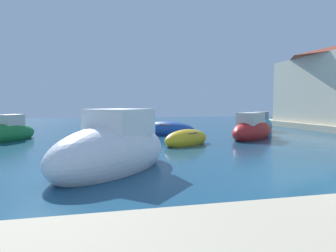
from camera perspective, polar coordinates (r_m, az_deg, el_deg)
name	(u,v)px	position (r m, az deg, el deg)	size (l,w,h in m)	color
moored_boat_0	(107,133)	(17.90, -11.71, -1.31)	(1.38, 3.50, 1.63)	#3F3F47
moored_boat_1	(167,130)	(20.23, -0.19, -0.81)	(4.03, 3.33, 1.22)	#1E479E
moored_boat_3	(113,151)	(9.71, -10.54, -4.71)	(5.01, 5.28, 2.42)	white
moored_boat_4	(8,133)	(19.61, -28.51, -1.24)	(3.21, 4.44, 1.81)	#197233
moored_boat_5	(261,125)	(24.55, 17.56, 0.23)	(3.16, 4.19, 1.85)	teal
moored_boat_7	(186,139)	(15.55, 3.58, -2.56)	(3.25, 2.73, 1.05)	gold
moored_boat_8	(253,130)	(19.12, 16.00, -0.77)	(4.89, 4.52, 1.95)	#B21E1E
waterfront_building_annex	(333,84)	(29.10, 29.24, 7.07)	(5.48, 10.31, 6.54)	beige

